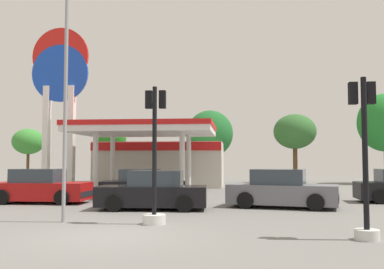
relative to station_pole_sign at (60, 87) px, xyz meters
The scene contains 14 objects.
ground_plane 20.68m from the station_pole_sign, 63.60° to the right, with size 90.00×90.00×0.00m, color slate.
gas_station 8.87m from the station_pole_sign, 31.37° to the left, with size 9.51×12.69×4.30m.
station_pole_sign is the anchor object (origin of this frame).
car_0 18.28m from the station_pole_sign, 35.64° to the right, with size 4.80×2.86×1.61m.
car_1 11.65m from the station_pole_sign, 42.05° to the right, with size 4.49×2.37×1.54m.
car_2 11.51m from the station_pole_sign, 71.95° to the right, with size 4.45×2.07×1.59m.
car_4 15.56m from the station_pole_sign, 52.34° to the right, with size 4.46×2.17×1.57m.
traffic_signal_0 23.67m from the station_pole_sign, 48.66° to the right, with size 0.65×0.66×4.08m.
traffic_signal_1 18.72m from the station_pole_sign, 58.04° to the right, with size 0.72×0.72×4.30m.
tree_0 11.05m from the station_pole_sign, 127.01° to the left, with size 2.82×2.82×4.81m.
tree_1 11.53m from the station_pole_sign, 88.04° to the left, with size 2.93×2.93×5.66m.
tree_2 13.30m from the station_pole_sign, 40.76° to the left, with size 3.97×3.97×6.27m.
tree_3 20.54m from the station_pole_sign, 31.86° to the left, with size 3.77×3.77×6.12m.
corner_streetlamp 16.78m from the station_pole_sign, 66.94° to the right, with size 0.24×1.48×7.53m.
Camera 1 is at (3.35, -11.26, 1.97)m, focal length 40.76 mm.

